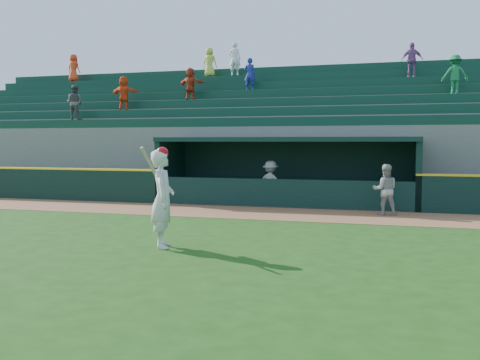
# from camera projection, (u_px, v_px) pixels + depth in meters

# --- Properties ---
(ground) EXTENTS (120.00, 120.00, 0.00)m
(ground) POSITION_uv_depth(u_px,v_px,m) (221.00, 240.00, 12.42)
(ground) COLOR #1B4210
(ground) RESTS_ON ground
(warning_track) EXTENTS (40.00, 3.00, 0.01)m
(warning_track) POSITION_uv_depth(u_px,v_px,m) (269.00, 213.00, 17.11)
(warning_track) COLOR brown
(warning_track) RESTS_ON ground
(dugout_player_front) EXTENTS (0.84, 0.69, 1.59)m
(dugout_player_front) POSITION_uv_depth(u_px,v_px,m) (385.00, 190.00, 16.69)
(dugout_player_front) COLOR #A0A09B
(dugout_player_front) RESTS_ON ground
(dugout_player_inside) EXTENTS (1.14, 0.79, 1.61)m
(dugout_player_inside) POSITION_uv_depth(u_px,v_px,m) (271.00, 183.00, 19.27)
(dugout_player_inside) COLOR #A9A9A3
(dugout_player_inside) RESTS_ON ground
(dugout) EXTENTS (9.40, 2.80, 2.46)m
(dugout) POSITION_uv_depth(u_px,v_px,m) (288.00, 167.00, 19.99)
(dugout) COLOR slate
(dugout) RESTS_ON ground
(stands) EXTENTS (34.50, 6.25, 7.15)m
(stands) POSITION_uv_depth(u_px,v_px,m) (307.00, 140.00, 24.29)
(stands) COLOR slate
(stands) RESTS_ON ground
(batter_at_plate) EXTENTS (0.74, 0.91, 2.20)m
(batter_at_plate) POSITION_uv_depth(u_px,v_px,m) (163.00, 198.00, 11.54)
(batter_at_plate) COLOR silver
(batter_at_plate) RESTS_ON ground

